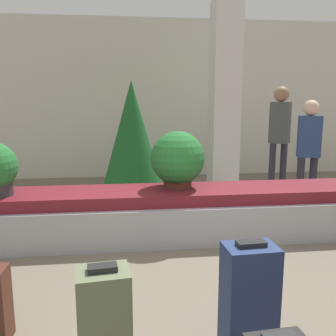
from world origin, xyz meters
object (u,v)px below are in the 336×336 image
pillar (225,99)px  suitcase_3 (105,335)px  traveler_0 (280,129)px  decorated_tree (132,136)px  suitcase_6 (249,300)px  traveler_1 (309,145)px  potted_plant_1 (178,160)px

pillar → suitcase_3: bearing=-112.4°
pillar → suitcase_3: size_ratio=4.14×
suitcase_3 → traveler_0: size_ratio=0.43×
suitcase_3 → decorated_tree: size_ratio=0.41×
suitcase_6 → traveler_1: 3.70m
potted_plant_1 → traveler_0: traveler_0 is taller
suitcase_3 → suitcase_6: size_ratio=1.02×
pillar → suitcase_3: (-1.84, -4.47, -1.23)m
suitcase_6 → traveler_0: (1.86, 3.96, 0.73)m
suitcase_6 → traveler_0: 4.43m
suitcase_3 → potted_plant_1: (0.75, 2.44, 0.54)m
suitcase_6 → traveler_1: size_ratio=0.48×
suitcase_3 → suitcase_6: suitcase_3 is taller
pillar → suitcase_6: (-0.96, -4.21, -1.23)m
potted_plant_1 → decorated_tree: size_ratio=0.35×
suitcase_3 → traveler_0: (2.74, 4.22, 0.73)m
traveler_0 → decorated_tree: 2.49m
pillar → traveler_0: size_ratio=1.77×
traveler_1 → traveler_0: bearing=-66.0°
suitcase_3 → potted_plant_1: 2.61m
traveler_1 → suitcase_3: bearing=68.2°
pillar → traveler_1: bearing=-48.7°
potted_plant_1 → traveler_0: (1.99, 1.78, 0.19)m
pillar → potted_plant_1: 2.41m
suitcase_6 → traveler_1: bearing=54.6°
suitcase_6 → potted_plant_1: potted_plant_1 is taller
pillar → potted_plant_1: bearing=-118.4°
decorated_tree → suitcase_3: bearing=-93.6°
potted_plant_1 → traveler_1: bearing=23.6°
suitcase_6 → decorated_tree: (-0.62, 3.83, 0.67)m
suitcase_3 → traveler_1: (2.83, 3.35, 0.57)m
suitcase_6 → decorated_tree: bearing=96.0°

